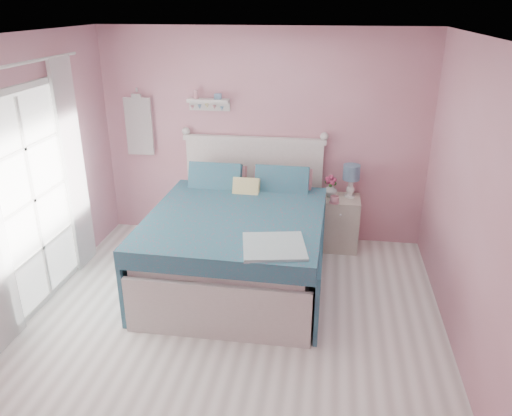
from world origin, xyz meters
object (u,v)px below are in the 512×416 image
(table_lamp, at_px, (351,175))
(vase, at_px, (330,189))
(nightstand, at_px, (340,223))
(bed, at_px, (239,242))
(teacup, at_px, (334,199))

(table_lamp, relative_size, vase, 2.37)
(nightstand, height_order, vase, vase)
(bed, relative_size, teacup, 21.15)
(table_lamp, height_order, teacup, table_lamp)
(bed, distance_m, nightstand, 1.42)
(teacup, bearing_deg, bed, -144.29)
(bed, xyz_separation_m, nightstand, (1.09, 0.90, -0.10))
(bed, height_order, nightstand, bed)
(table_lamp, xyz_separation_m, vase, (-0.24, -0.01, -0.20))
(nightstand, distance_m, table_lamp, 0.62)
(nightstand, xyz_separation_m, teacup, (-0.08, -0.17, 0.37))
(table_lamp, distance_m, vase, 0.31)
(nightstand, bearing_deg, bed, -140.70)
(table_lamp, height_order, vase, table_lamp)
(nightstand, bearing_deg, table_lamp, 30.97)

